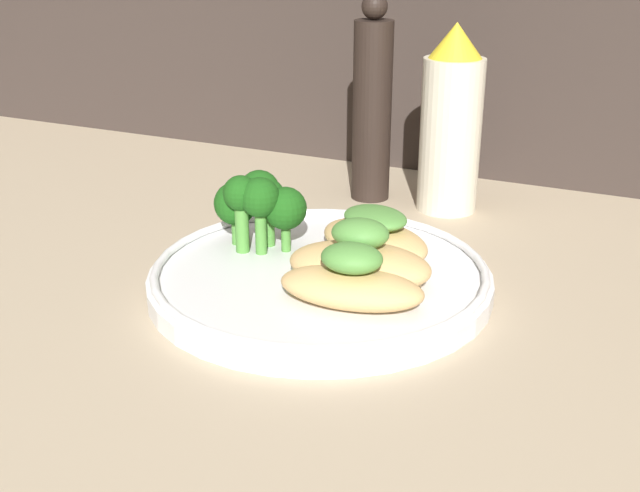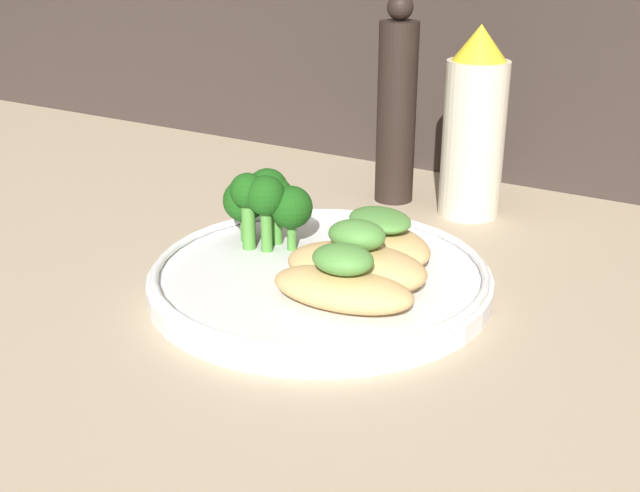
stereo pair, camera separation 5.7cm
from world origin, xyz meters
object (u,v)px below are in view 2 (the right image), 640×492
broccoli_bunch (265,199)px  sauce_bottle (474,127)px  pepper_grinder (397,108)px  plate (320,277)px

broccoli_bunch → sauce_bottle: (9.32, 18.71, 2.85)cm
sauce_bottle → pepper_grinder: size_ratio=0.89×
plate → pepper_grinder: bearing=102.0°
plate → sauce_bottle: 22.20cm
plate → pepper_grinder: pepper_grinder is taller
broccoli_bunch → sauce_bottle: sauce_bottle is taller
sauce_bottle → pepper_grinder: pepper_grinder is taller
plate → broccoli_bunch: size_ratio=3.33×
pepper_grinder → broccoli_bunch: bearing=-95.3°
broccoli_bunch → pepper_grinder: bearing=84.7°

